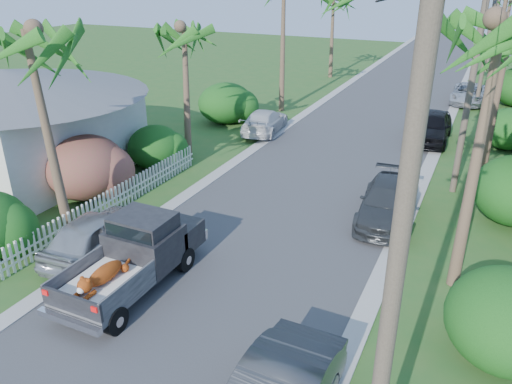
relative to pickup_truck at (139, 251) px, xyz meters
The scene contains 25 objects.
ground 3.13m from the pickup_truck, 42.79° to the right, with size 120.00×120.00×0.00m, color #285921.
road 23.11m from the pickup_truck, 84.60° to the left, with size 8.00×100.00×0.02m, color #38383A.
curb_left 23.11m from the pickup_truck, 95.29° to the left, with size 0.60×100.00×0.06m, color #A5A39E.
curb_right 23.90m from the pickup_truck, 74.27° to the left, with size 0.60×100.00×0.06m, color #A5A39E.
pickup_truck is the anchor object (origin of this frame).
parked_car_rm 9.23m from the pickup_truck, 51.24° to the left, with size 1.92×4.72×1.37m, color #303436.
parked_car_rf 18.54m from the pickup_truck, 71.30° to the left, with size 1.91×4.75×1.62m, color black.
parked_car_rd 28.32m from the pickup_truck, 75.44° to the left, with size 2.16×4.69×1.30m, color #B3B5BA.
parked_car_ln 2.35m from the pickup_truck, 162.90° to the left, with size 1.74×4.33×1.47m, color #A6A9AD.
parked_car_lf 15.38m from the pickup_truck, 100.59° to the left, with size 1.83×4.51×1.31m, color silver.
palm_l_a 7.23m from the pickup_truck, 166.21° to the left, with size 4.40×4.40×8.20m.
palm_l_b 12.15m from the pickup_truck, 114.86° to the left, with size 4.40×4.40×7.40m.
palm_r_a 11.35m from the pickup_truck, 25.21° to the left, with size 4.40×4.40×8.70m.
palm_r_b 16.43m from the pickup_truck, 55.96° to the left, with size 4.40×4.40×7.20m.
shrub_l_b 6.90m from the pickup_truck, 144.67° to the left, with size 3.00×3.30×2.60m, color #B41948.
shrub_l_c 9.55m from the pickup_truck, 123.20° to the left, with size 2.40×2.64×2.00m, color #144313.
shrub_l_d 17.02m from the pickup_truck, 110.02° to the left, with size 3.20×3.52×2.40m, color #144313.
shrub_r_a 9.82m from the pickup_truck, ahead, with size 2.80×3.08×2.30m, color #144313.
shrub_r_c 20.42m from the pickup_truck, 61.73° to the left, with size 2.60×2.86×2.10m, color #144313.
picket_fence 5.20m from the pickup_truck, 137.65° to the left, with size 0.10×11.00×1.00m, color white.
house_left 11.97m from the pickup_truck, 155.26° to the left, with size 9.00×8.00×4.60m.
utility_pole_a 9.46m from the pickup_truck, 27.30° to the right, with size 1.60×0.26×9.00m.
utility_pole_b 13.93m from the pickup_truck, 54.73° to the left, with size 1.60×0.26×9.00m.
utility_pole_c 27.36m from the pickup_truck, 73.35° to the left, with size 1.60×0.26×9.00m.
utility_pole_d 41.87m from the pickup_truck, 79.26° to the left, with size 1.60×0.26×9.00m.
Camera 1 is at (6.33, -7.94, 8.58)m, focal length 35.00 mm.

